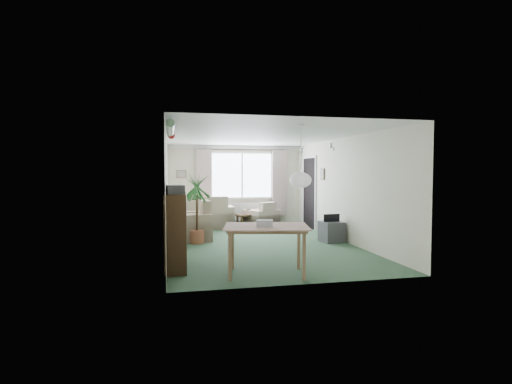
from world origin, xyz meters
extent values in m
plane|color=#2E4D34|center=(0.00, 0.00, 0.00)|extent=(6.50, 6.50, 0.00)
cube|color=white|center=(0.20, 3.23, 1.50)|extent=(1.80, 0.03, 1.30)
cube|color=black|center=(0.20, 3.15, 2.27)|extent=(2.60, 0.03, 0.03)
cube|color=beige|center=(-0.95, 3.13, 1.27)|extent=(0.45, 0.08, 2.00)
cube|color=beige|center=(1.35, 3.13, 1.27)|extent=(0.45, 0.08, 2.00)
cube|color=white|center=(0.20, 3.19, 0.40)|extent=(1.20, 0.10, 0.55)
cube|color=black|center=(1.99, 2.20, 1.00)|extent=(0.03, 0.95, 2.00)
sphere|color=white|center=(0.20, -2.30, 1.48)|extent=(0.36, 0.36, 0.36)
cylinder|color=#196626|center=(-1.92, -2.30, 2.28)|extent=(1.60, 1.60, 0.12)
sphere|color=silver|center=(1.30, 0.90, 2.22)|extent=(0.20, 0.20, 0.20)
sphere|color=silver|center=(1.60, -0.30, 2.22)|extent=(0.20, 0.20, 0.20)
cube|color=brown|center=(-1.60, 3.23, 1.55)|extent=(0.28, 0.03, 0.22)
cube|color=brown|center=(1.98, 1.20, 1.55)|extent=(0.03, 0.24, 0.30)
cube|color=beige|center=(-1.10, 2.75, 0.46)|extent=(1.86, 1.00, 0.92)
cube|color=beige|center=(0.68, 2.73, 0.37)|extent=(1.08, 1.06, 0.73)
cube|color=#C5B895|center=(-1.50, 0.90, 0.46)|extent=(1.04, 1.09, 0.93)
cube|color=black|center=(0.39, 2.75, 0.19)|extent=(0.90, 0.60, 0.37)
cube|color=#4C3E27|center=(0.30, 2.69, 0.45)|extent=(0.12, 0.03, 0.16)
cube|color=black|center=(-1.84, -1.91, 0.63)|extent=(0.39, 1.05, 1.26)
cube|color=#38383D|center=(-1.85, -1.98, 1.33)|extent=(0.32, 0.38, 0.14)
cylinder|color=#1F5C32|center=(-1.34, 0.37, 0.80)|extent=(0.87, 0.87, 1.60)
cube|color=tan|center=(-0.46, -2.60, 0.38)|extent=(1.34, 1.03, 0.75)
cube|color=#B9BAC4|center=(-0.50, -2.66, 0.81)|extent=(0.29, 0.24, 0.12)
cube|color=#3A3A3F|center=(1.70, -0.09, 0.23)|extent=(0.51, 0.55, 0.47)
cylinder|color=navy|center=(1.38, 1.82, 0.07)|extent=(0.83, 0.83, 0.14)
camera|label=1|loc=(-1.94, -8.64, 1.63)|focal=28.00mm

